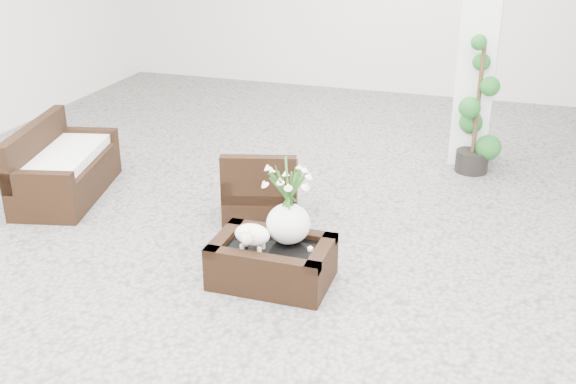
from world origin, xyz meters
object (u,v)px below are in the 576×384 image
(armchair, at_px, (261,183))
(topiary, at_px, (478,107))
(loveseat, at_px, (64,161))
(coffee_table, at_px, (272,264))

(armchair, relative_size, topiary, 0.48)
(loveseat, bearing_deg, coffee_table, -124.49)
(coffee_table, height_order, loveseat, loveseat)
(loveseat, bearing_deg, topiary, -76.35)
(armchair, distance_m, loveseat, 2.03)
(loveseat, bearing_deg, armchair, -100.47)
(topiary, bearing_deg, armchair, -133.95)
(armchair, relative_size, loveseat, 0.51)
(coffee_table, height_order, armchair, armchair)
(armchair, distance_m, topiary, 2.58)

